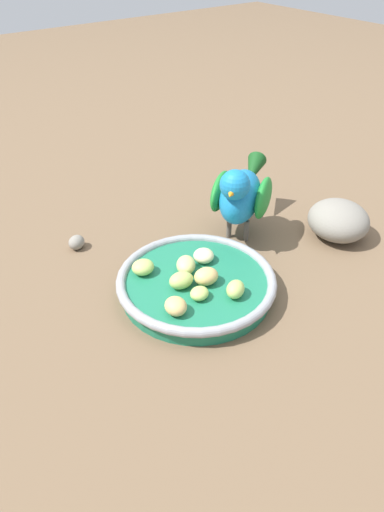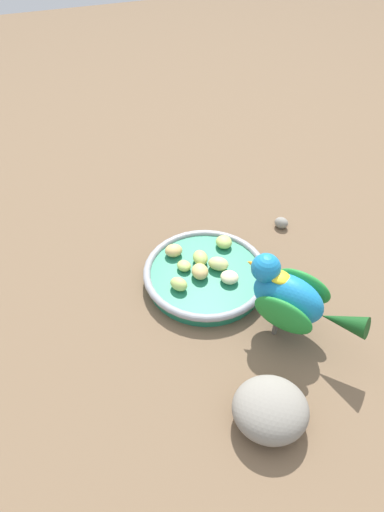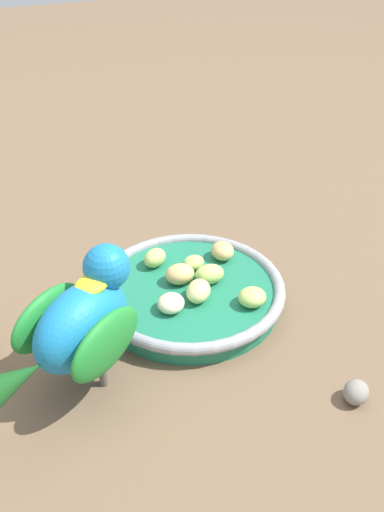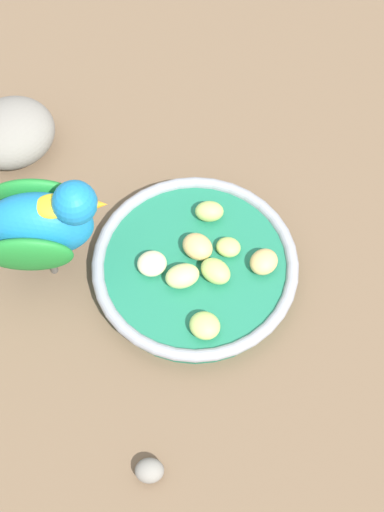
% 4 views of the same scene
% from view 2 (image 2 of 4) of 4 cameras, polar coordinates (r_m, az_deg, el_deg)
% --- Properties ---
extents(ground_plane, '(4.00, 4.00, 0.00)m').
position_cam_2_polar(ground_plane, '(0.85, 1.76, -3.23)').
color(ground_plane, brown).
extents(feeding_bowl, '(0.24, 0.24, 0.03)m').
position_cam_2_polar(feeding_bowl, '(0.84, 1.53, -2.34)').
color(feeding_bowl, '#1E7251').
rests_on(feeding_bowl, ground_plane).
extents(apple_piece_0, '(0.05, 0.05, 0.02)m').
position_cam_2_polar(apple_piece_0, '(0.83, 3.41, -0.94)').
color(apple_piece_0, '#C6D17A').
rests_on(apple_piece_0, feeding_bowl).
extents(apple_piece_1, '(0.04, 0.03, 0.02)m').
position_cam_2_polar(apple_piece_1, '(0.84, 1.07, -0.24)').
color(apple_piece_1, '#B2CC66').
rests_on(apple_piece_1, feeding_bowl).
extents(apple_piece_2, '(0.04, 0.03, 0.02)m').
position_cam_2_polar(apple_piece_2, '(0.81, 1.04, -2.03)').
color(apple_piece_2, tan).
rests_on(apple_piece_2, feeding_bowl).
extents(apple_piece_3, '(0.03, 0.03, 0.02)m').
position_cam_2_polar(apple_piece_3, '(0.83, -1.05, -1.28)').
color(apple_piece_3, '#B2CC66').
rests_on(apple_piece_3, feeding_bowl).
extents(apple_piece_4, '(0.04, 0.04, 0.02)m').
position_cam_2_polar(apple_piece_4, '(0.86, -2.40, 0.72)').
color(apple_piece_4, tan).
rests_on(apple_piece_4, feeding_bowl).
extents(apple_piece_5, '(0.05, 0.05, 0.02)m').
position_cam_2_polar(apple_piece_5, '(0.81, 4.88, -2.77)').
color(apple_piece_5, beige).
rests_on(apple_piece_5, feeding_bowl).
extents(apple_piece_6, '(0.04, 0.04, 0.02)m').
position_cam_2_polar(apple_piece_6, '(0.79, -1.73, -3.67)').
color(apple_piece_6, '#B2CC66').
rests_on(apple_piece_6, feeding_bowl).
extents(apple_piece_7, '(0.04, 0.03, 0.02)m').
position_cam_2_polar(apple_piece_7, '(0.88, 4.16, 1.82)').
color(apple_piece_7, '#B2CC66').
rests_on(apple_piece_7, feeding_bowl).
extents(parrot, '(0.19, 0.15, 0.15)m').
position_cam_2_polar(parrot, '(0.72, 12.67, -5.22)').
color(parrot, '#59544C').
rests_on(parrot, ground_plane).
extents(rock_large, '(0.14, 0.14, 0.06)m').
position_cam_2_polar(rock_large, '(0.67, 10.14, -19.00)').
color(rock_large, gray).
rests_on(rock_large, ground_plane).
extents(pebble_0, '(0.04, 0.04, 0.02)m').
position_cam_2_polar(pebble_0, '(0.98, 11.53, 4.25)').
color(pebble_0, gray).
rests_on(pebble_0, ground_plane).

